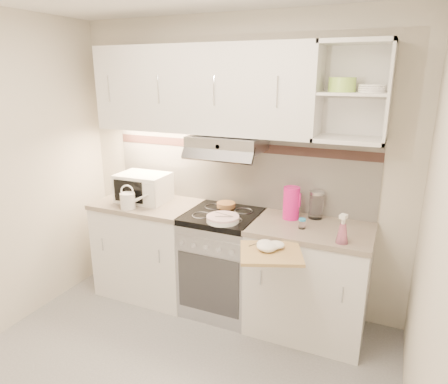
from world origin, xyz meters
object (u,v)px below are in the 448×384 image
at_px(plate_stack, 223,219).
at_px(spray_bottle, 343,231).
at_px(electric_range, 223,262).
at_px(pink_pitcher, 291,203).
at_px(watering_can, 129,200).
at_px(glass_jar, 316,205).
at_px(microwave, 143,187).
at_px(cutting_board, 271,253).

height_order(plate_stack, spray_bottle, spray_bottle).
xyz_separation_m(electric_range, pink_pitcher, (0.55, 0.11, 0.58)).
relative_size(watering_can, glass_jar, 1.08).
relative_size(electric_range, spray_bottle, 3.95).
distance_m(pink_pitcher, glass_jar, 0.20).
distance_m(microwave, watering_can, 0.25).
bearing_deg(glass_jar, watering_can, -164.74).
distance_m(watering_can, glass_jar, 1.58).
xyz_separation_m(glass_jar, spray_bottle, (0.27, -0.42, -0.02)).
bearing_deg(pink_pitcher, cutting_board, -87.10).
distance_m(spray_bottle, cutting_board, 0.53).
height_order(watering_can, plate_stack, watering_can).
height_order(watering_can, spray_bottle, spray_bottle).
xyz_separation_m(electric_range, spray_bottle, (1.00, -0.22, 0.54)).
xyz_separation_m(electric_range, microwave, (-0.81, 0.02, 0.58)).
distance_m(watering_can, pink_pitcher, 1.39).
bearing_deg(plate_stack, glass_jar, 30.22).
bearing_deg(cutting_board, glass_jar, 56.79).
relative_size(glass_jar, spray_bottle, 0.98).
height_order(microwave, plate_stack, microwave).
bearing_deg(watering_can, cutting_board, -35.30).
relative_size(watering_can, pink_pitcher, 0.92).
distance_m(microwave, spray_bottle, 1.82).
relative_size(plate_stack, glass_jar, 1.15).
xyz_separation_m(pink_pitcher, glass_jar, (0.18, 0.09, -0.02)).
xyz_separation_m(watering_can, cutting_board, (1.38, -0.30, -0.11)).
relative_size(electric_range, plate_stack, 3.48).
relative_size(microwave, glass_jar, 2.04).
xyz_separation_m(electric_range, plate_stack, (0.08, -0.18, 0.47)).
distance_m(electric_range, spray_bottle, 1.16).
bearing_deg(glass_jar, pink_pitcher, -153.50).
bearing_deg(plate_stack, spray_bottle, -2.49).
height_order(watering_can, cutting_board, watering_can).
distance_m(plate_stack, pink_pitcher, 0.56).
bearing_deg(pink_pitcher, spray_bottle, -36.45).
bearing_deg(microwave, watering_can, -88.71).
relative_size(watering_can, spray_bottle, 1.07).
bearing_deg(microwave, pink_pitcher, 2.03).
xyz_separation_m(microwave, glass_jar, (1.54, 0.18, -0.01)).
height_order(microwave, pink_pitcher, pink_pitcher).
distance_m(watering_can, spray_bottle, 1.80).
height_order(spray_bottle, cutting_board, spray_bottle).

